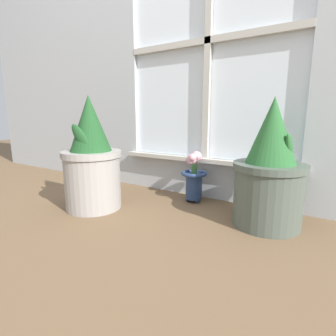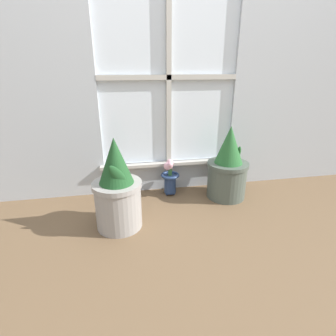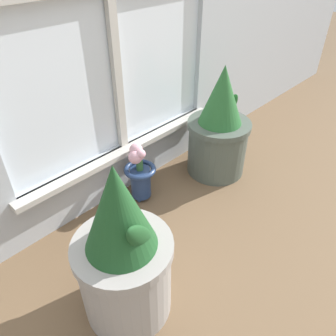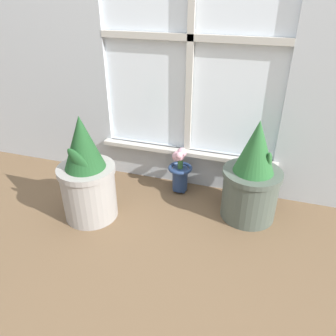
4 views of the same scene
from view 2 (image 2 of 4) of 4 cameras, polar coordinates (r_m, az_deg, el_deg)
The scene contains 5 objects.
ground_plane at distance 1.68m, azimuth 4.36°, elevation -13.79°, with size 10.00×10.00×0.00m, color brown.
wall_with_window at distance 2.05m, azimuth 0.08°, elevation 29.96°, with size 4.40×0.10×2.50m.
potted_plant_left at distance 1.64m, azimuth -10.97°, elevation -4.75°, with size 0.30×0.30×0.59m.
potted_plant_right at distance 2.05m, azimuth 12.88°, elevation 0.02°, with size 0.31×0.31×0.57m.
flower_vase at distance 2.07m, azimuth 0.40°, elevation -2.00°, with size 0.15×0.15×0.29m.
Camera 2 is at (-0.37, -1.33, 0.97)m, focal length 28.00 mm.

